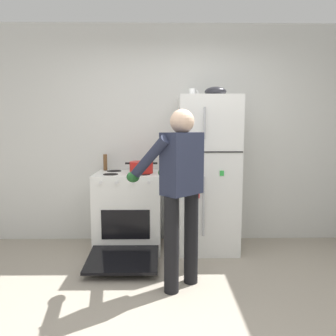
% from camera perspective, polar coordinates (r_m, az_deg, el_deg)
% --- Properties ---
extents(ground, '(8.00, 8.00, 0.00)m').
position_cam_1_polar(ground, '(2.70, 2.52, -25.31)').
color(ground, '#9E9384').
extents(kitchen_wall_back, '(6.00, 0.10, 2.70)m').
position_cam_1_polar(kitchen_wall_back, '(4.23, 1.12, 5.76)').
color(kitchen_wall_back, silver).
rests_on(kitchen_wall_back, ground).
extents(refrigerator, '(0.68, 0.72, 1.79)m').
position_cam_1_polar(refrigerator, '(3.92, 6.79, -1.05)').
color(refrigerator, white).
rests_on(refrigerator, ground).
extents(stove_range, '(0.76, 1.22, 0.92)m').
position_cam_1_polar(stove_range, '(3.98, -6.83, -7.52)').
color(stove_range, white).
rests_on(stove_range, ground).
extents(person_cook, '(0.70, 0.73, 1.60)m').
position_cam_1_polar(person_cook, '(2.93, 1.82, -2.50)').
color(person_cook, black).
rests_on(person_cook, ground).
extents(red_pot, '(0.37, 0.27, 0.13)m').
position_cam_1_polar(red_pot, '(3.83, -4.62, 0.14)').
color(red_pot, red).
rests_on(red_pot, stove_range).
extents(coffee_mug, '(0.11, 0.08, 0.10)m').
position_cam_1_polar(coffee_mug, '(3.93, 4.26, 12.80)').
color(coffee_mug, silver).
rests_on(coffee_mug, refrigerator).
extents(pepper_mill, '(0.05, 0.05, 0.20)m').
position_cam_1_polar(pepper_mill, '(4.13, -10.77, 0.98)').
color(pepper_mill, brown).
rests_on(pepper_mill, stove_range).
extents(mixing_bowl, '(0.25, 0.25, 0.11)m').
position_cam_1_polar(mixing_bowl, '(3.91, 8.19, 12.89)').
color(mixing_bowl, black).
rests_on(mixing_bowl, refrigerator).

